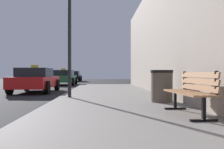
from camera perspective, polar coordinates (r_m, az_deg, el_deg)
The scene contains 7 objects.
sidewalk at distance 3.28m, azimuth 5.91°, elevation -16.02°, with size 4.00×32.00×0.15m, color gray.
bench at distance 5.28m, azimuth 18.07°, elevation -3.35°, with size 0.57×1.71×0.89m.
trash_bin at distance 7.39m, azimuth 11.51°, elevation -2.60°, with size 0.67×0.67×0.94m.
street_lamp at distance 8.99m, azimuth -9.86°, elevation 12.93°, with size 0.36×0.36×4.08m.
car_red at distance 13.45m, azimuth -17.38°, elevation -1.22°, with size 1.96×4.18×1.43m.
car_green at distance 21.40m, azimuth -11.18°, elevation -0.66°, with size 2.02×4.13×1.43m.
car_black at distance 31.02m, azimuth -9.03°, elevation -0.38°, with size 1.94×4.12×1.27m.
Camera 1 is at (3.54, -3.11, 0.99)m, focal length 39.25 mm.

